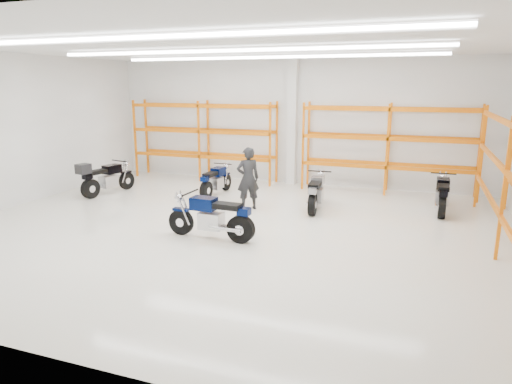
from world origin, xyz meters
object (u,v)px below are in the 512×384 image
(standing_man, at_px, (248,178))
(structural_column, at_px, (292,123))
(motorcycle_main, at_px, (214,218))
(motorcycle_back_c, at_px, (316,193))
(motorcycle_back_a, at_px, (104,179))
(motorcycle_back_d, at_px, (442,196))
(motorcycle_back_b, at_px, (215,182))

(standing_man, bearing_deg, structural_column, -127.41)
(motorcycle_main, bearing_deg, structural_column, 89.62)
(standing_man, bearing_deg, motorcycle_back_c, 164.79)
(motorcycle_main, xyz_separation_m, motorcycle_back_a, (-5.32, 2.82, 0.04))
(motorcycle_back_d, bearing_deg, motorcycle_back_c, -165.18)
(motorcycle_back_c, xyz_separation_m, motorcycle_back_d, (3.46, 0.92, -0.00))
(motorcycle_main, distance_m, motorcycle_back_a, 6.02)
(motorcycle_back_a, relative_size, motorcycle_back_d, 1.05)
(motorcycle_back_a, distance_m, motorcycle_back_c, 7.04)
(motorcycle_main, distance_m, motorcycle_back_c, 3.82)
(motorcycle_back_c, xyz_separation_m, standing_man, (-1.89, -0.63, 0.43))
(motorcycle_back_a, bearing_deg, standing_man, -0.24)
(motorcycle_back_a, height_order, standing_man, standing_man)
(motorcycle_main, xyz_separation_m, standing_man, (-0.20, 2.79, 0.40))
(motorcycle_back_b, bearing_deg, motorcycle_back_c, -9.58)
(motorcycle_main, relative_size, motorcycle_back_a, 1.00)
(motorcycle_back_c, relative_size, standing_man, 1.16)
(motorcycle_main, height_order, motorcycle_back_d, motorcycle_main)
(standing_man, bearing_deg, motorcycle_back_b, -70.66)
(motorcycle_back_a, height_order, structural_column, structural_column)
(standing_man, relative_size, structural_column, 0.41)
(motorcycle_back_d, bearing_deg, motorcycle_back_a, -171.70)
(motorcycle_back_c, xyz_separation_m, structural_column, (-1.64, 3.23, 1.76))
(standing_man, bearing_deg, motorcycle_back_a, -34.00)
(motorcycle_back_b, xyz_separation_m, motorcycle_back_c, (3.53, -0.60, 0.03))
(motorcycle_back_b, bearing_deg, motorcycle_main, -65.42)
(motorcycle_back_b, distance_m, motorcycle_back_c, 3.58)
(motorcycle_back_d, xyz_separation_m, structural_column, (-5.11, 2.31, 1.76))
(motorcycle_back_b, height_order, motorcycle_back_c, motorcycle_back_c)
(motorcycle_back_d, bearing_deg, motorcycle_main, -139.84)
(motorcycle_back_a, distance_m, standing_man, 5.13)
(motorcycle_back_d, distance_m, standing_man, 5.59)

